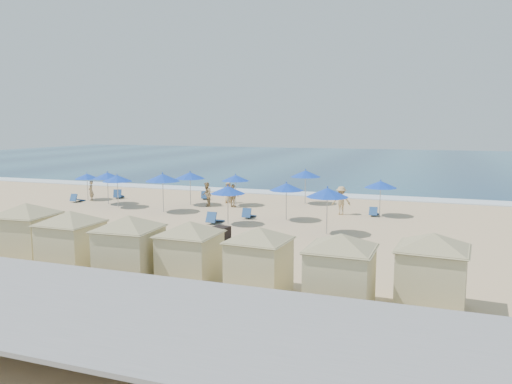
# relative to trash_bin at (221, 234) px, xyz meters

# --- Properties ---
(ground) EXTENTS (160.00, 160.00, 0.00)m
(ground) POSITION_rel_trash_bin_xyz_m (-3.27, 2.78, -0.40)
(ground) COLOR tan
(ground) RESTS_ON ground
(ocean) EXTENTS (160.00, 80.00, 0.06)m
(ocean) POSITION_rel_trash_bin_xyz_m (-3.27, 57.78, -0.37)
(ocean) COLOR navy
(ocean) RESTS_ON ground
(surf_line) EXTENTS (160.00, 2.50, 0.08)m
(surf_line) POSITION_rel_trash_bin_xyz_m (-3.27, 18.28, -0.36)
(surf_line) COLOR white
(surf_line) RESTS_ON ground
(trash_bin) EXTENTS (0.90, 0.90, 0.80)m
(trash_bin) POSITION_rel_trash_bin_xyz_m (0.00, 0.00, 0.00)
(trash_bin) COLOR black
(trash_bin) RESTS_ON ground
(cabana_0) EXTENTS (4.59, 4.59, 2.89)m
(cabana_0) POSITION_rel_trash_bin_xyz_m (-6.28, -6.34, 1.26)
(cabana_0) COLOR beige
(cabana_0) RESTS_ON ground
(cabana_1) EXTENTS (4.43, 4.43, 2.78)m
(cabana_1) POSITION_rel_trash_bin_xyz_m (-3.56, -6.81, 1.19)
(cabana_1) COLOR beige
(cabana_1) RESTS_ON ground
(cabana_2) EXTENTS (4.49, 4.49, 2.82)m
(cabana_2) POSITION_rel_trash_bin_xyz_m (-0.66, -7.02, 1.22)
(cabana_2) COLOR beige
(cabana_2) RESTS_ON ground
(cabana_3) EXTENTS (4.25, 4.25, 2.67)m
(cabana_3) POSITION_rel_trash_bin_xyz_m (1.71, -6.62, 1.13)
(cabana_3) COLOR beige
(cabana_3) RESTS_ON ground
(cabana_4) EXTENTS (4.19, 4.19, 2.63)m
(cabana_4) POSITION_rel_trash_bin_xyz_m (4.43, -6.61, 1.11)
(cabana_4) COLOR beige
(cabana_4) RESTS_ON ground
(cabana_5) EXTENTS (4.40, 4.40, 2.76)m
(cabana_5) POSITION_rel_trash_bin_xyz_m (7.42, -7.18, 1.18)
(cabana_5) COLOR beige
(cabana_5) RESTS_ON ground
(cabana_6) EXTENTS (4.48, 4.48, 2.82)m
(cabana_6) POSITION_rel_trash_bin_xyz_m (10.20, -6.32, 1.22)
(cabana_6) COLOR beige
(cabana_6) RESTS_ON ground
(umbrella_0) EXTENTS (2.13, 2.13, 2.42)m
(umbrella_0) POSITION_rel_trash_bin_xyz_m (-11.32, 7.27, 1.70)
(umbrella_0) COLOR #A5A8AD
(umbrella_0) RESTS_ON ground
(umbrella_1) EXTENTS (1.90, 1.90, 2.16)m
(umbrella_1) POSITION_rel_trash_bin_xyz_m (-15.74, 9.50, 1.48)
(umbrella_1) COLOR #A5A8AD
(umbrella_1) RESTS_ON ground
(umbrella_2) EXTENTS (2.18, 2.18, 2.48)m
(umbrella_2) POSITION_rel_trash_bin_xyz_m (-12.89, 8.25, 1.75)
(umbrella_2) COLOR #A5A8AD
(umbrella_2) RESTS_ON ground
(umbrella_3) EXTENTS (2.23, 2.23, 2.54)m
(umbrella_3) POSITION_rel_trash_bin_xyz_m (-6.88, 9.97, 1.81)
(umbrella_3) COLOR #A5A8AD
(umbrella_3) RESTS_ON ground
(umbrella_4) EXTENTS (2.39, 2.39, 2.72)m
(umbrella_4) POSITION_rel_trash_bin_xyz_m (-7.27, 6.73, 1.96)
(umbrella_4) COLOR #A5A8AD
(umbrella_4) RESTS_ON ground
(umbrella_5) EXTENTS (2.11, 2.11, 2.40)m
(umbrella_5) POSITION_rel_trash_bin_xyz_m (-1.42, 4.29, 1.68)
(umbrella_5) COLOR #A5A8AD
(umbrella_5) RESTS_ON ground
(umbrella_6) EXTENTS (2.06, 2.06, 2.35)m
(umbrella_6) POSITION_rel_trash_bin_xyz_m (-3.65, 10.96, 1.64)
(umbrella_6) COLOR #A5A8AD
(umbrella_6) RESTS_ON ground
(umbrella_7) EXTENTS (2.13, 2.13, 2.43)m
(umbrella_7) POSITION_rel_trash_bin_xyz_m (1.49, 6.71, 1.71)
(umbrella_7) COLOR #A5A8AD
(umbrella_7) RESTS_ON ground
(umbrella_8) EXTENTS (2.31, 2.31, 2.63)m
(umbrella_8) POSITION_rel_trash_bin_xyz_m (0.99, 13.45, 1.88)
(umbrella_8) COLOR #A5A8AD
(umbrella_8) RESTS_ON ground
(umbrella_9) EXTENTS (2.11, 2.11, 2.41)m
(umbrella_9) POSITION_rel_trash_bin_xyz_m (6.84, 10.17, 1.69)
(umbrella_9) COLOR #A5A8AD
(umbrella_9) RESTS_ON ground
(umbrella_10) EXTENTS (2.33, 2.33, 2.65)m
(umbrella_10) POSITION_rel_trash_bin_xyz_m (4.70, 3.64, 1.90)
(umbrella_10) COLOR #A5A8AD
(umbrella_10) RESTS_ON ground
(beach_chair_0) EXTENTS (0.56, 1.24, 0.68)m
(beach_chair_0) POSITION_rel_trash_bin_xyz_m (-15.81, 8.24, -0.16)
(beach_chair_0) COLOR #27508F
(beach_chair_0) RESTS_ON ground
(beach_chair_1) EXTENTS (1.14, 1.53, 0.77)m
(beach_chair_1) POSITION_rel_trash_bin_xyz_m (-13.90, 10.95, -0.13)
(beach_chair_1) COLOR #27508F
(beach_chair_1) RESTS_ON ground
(beach_chair_2) EXTENTS (0.99, 1.38, 0.69)m
(beach_chair_2) POSITION_rel_trash_bin_xyz_m (-7.11, 12.91, -0.16)
(beach_chair_2) COLOR #27508F
(beach_chair_2) RESTS_ON ground
(beach_chair_3) EXTENTS (0.70, 1.43, 0.77)m
(beach_chair_3) POSITION_rel_trash_bin_xyz_m (-2.31, 4.22, -0.13)
(beach_chair_3) COLOR #27508F
(beach_chair_3) RESTS_ON ground
(beach_chair_4) EXTENTS (0.59, 1.29, 0.71)m
(beach_chair_4) POSITION_rel_trash_bin_xyz_m (-0.97, 6.52, -0.15)
(beach_chair_4) COLOR #27508F
(beach_chair_4) RESTS_ON ground
(beach_chair_5) EXTENTS (0.53, 1.18, 0.65)m
(beach_chair_5) POSITION_rel_trash_bin_xyz_m (6.48, 10.04, -0.17)
(beach_chair_5) COLOR #27508F
(beach_chair_5) RESTS_ON ground
(beachgoer_0) EXTENTS (0.58, 0.67, 1.56)m
(beachgoer_0) POSITION_rel_trash_bin_xyz_m (-15.21, 9.24, 0.38)
(beachgoer_0) COLOR tan
(beachgoer_0) RESTS_ON ground
(beachgoer_1) EXTENTS (0.91, 1.03, 1.76)m
(beachgoer_1) POSITION_rel_trash_bin_xyz_m (-5.51, 9.88, 0.48)
(beachgoer_1) COLOR tan
(beachgoer_1) RESTS_ON ground
(beachgoer_2) EXTENTS (1.06, 0.71, 1.68)m
(beachgoer_2) POSITION_rel_trash_bin_xyz_m (-3.50, 10.11, 0.44)
(beachgoer_2) COLOR tan
(beachgoer_2) RESTS_ON ground
(beachgoer_3) EXTENTS (1.36, 1.00, 1.88)m
(beachgoer_3) POSITION_rel_trash_bin_xyz_m (4.36, 9.86, 0.54)
(beachgoer_3) COLOR tan
(beachgoer_3) RESTS_ON ground
(beachgoer_4) EXTENTS (0.81, 0.56, 1.58)m
(beachgoer_4) POSITION_rel_trash_bin_xyz_m (-4.61, 11.83, 0.39)
(beachgoer_4) COLOR tan
(beachgoer_4) RESTS_ON ground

